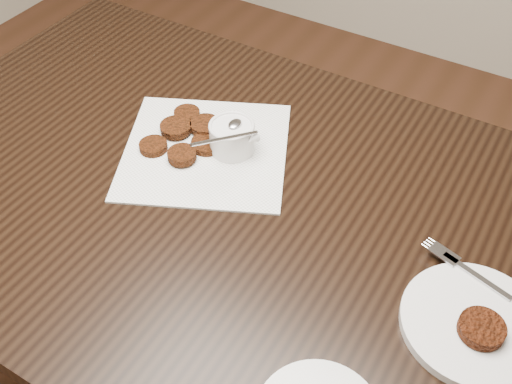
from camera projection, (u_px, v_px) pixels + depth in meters
The scene contains 5 objects.
table at pixel (231, 308), 1.39m from camera, with size 1.43×0.92×0.75m, color black.
napkin at pixel (206, 150), 1.21m from camera, with size 0.32×0.32×0.00m, color white.
sauce_ramekin at pixel (232, 124), 1.17m from camera, with size 0.12×0.12×0.13m, color silver, non-canonical shape.
patty_cluster at pixel (184, 133), 1.23m from camera, with size 0.21×0.21×0.02m, color #55200B, non-canonical shape.
plate_with_patty at pixel (476, 321), 0.92m from camera, with size 0.22×0.22×0.03m, color silver, non-canonical shape.
Camera 1 is at (0.49, -0.52, 1.55)m, focal length 42.47 mm.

